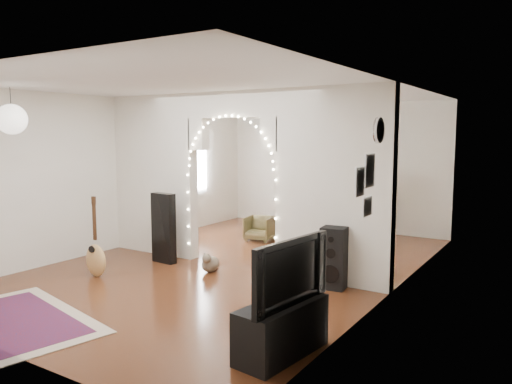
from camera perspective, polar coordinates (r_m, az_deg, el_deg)
The scene contains 23 objects.
floor at distance 7.94m, azimuth -2.49°, elevation -8.36°, with size 7.50×7.50×0.00m, color black.
ceiling at distance 7.69m, azimuth -2.59°, elevation 11.45°, with size 5.00×7.50×0.02m, color white.
wall_back at distance 10.98m, azimuth 8.75°, elevation 2.90°, with size 5.00×0.02×2.70m, color silver.
wall_left at distance 9.35m, azimuth -15.21°, elevation 2.10°, with size 0.02×7.50×2.70m, color silver.
wall_right at distance 6.60m, azimuth 15.56°, elevation 0.26°, with size 0.02×7.50×2.70m, color silver.
divider_wall at distance 7.69m, azimuth -2.54°, elevation 1.94°, with size 5.00×0.20×2.70m.
fairy_lights at distance 7.58m, azimuth -3.11°, elevation 2.81°, with size 1.64×0.04×1.60m, color #FFEABF, non-canonical shape.
window at distance 10.62m, azimuth -7.94°, elevation 3.60°, with size 0.04×1.20×1.40m, color white.
wall_clock at distance 6.00m, azimuth 13.92°, elevation 6.87°, with size 0.31×0.31×0.03m, color white.
picture_frames at distance 5.65m, azimuth 12.46°, elevation 0.83°, with size 0.02×0.50×0.70m, color white, non-canonical shape.
paper_lantern at distance 7.39m, azimuth -26.15°, elevation 7.48°, with size 0.40×0.40×0.40m, color white.
ceiling_fan at distance 9.38m, azimuth 4.51°, elevation 8.74°, with size 1.10×1.10×0.30m, color gold, non-canonical shape.
guitar_case at distance 8.12m, azimuth -10.51°, elevation -4.07°, with size 0.43×0.14×1.12m, color black.
acoustic_guitar at distance 7.58m, azimuth -17.88°, elevation -6.04°, with size 0.41×0.19×0.99m.
tabby_cat at distance 7.56m, azimuth -5.28°, elevation -8.11°, with size 0.29×0.50×0.33m.
floor_speaker at distance 6.77m, azimuth 8.86°, elevation -7.48°, with size 0.35×0.32×0.83m.
media_console at distance 4.83m, azimuth 2.96°, elevation -15.37°, with size 0.40×1.00×0.50m, color black.
tv at distance 4.64m, azimuth 3.00°, elevation -8.96°, with size 1.07×0.14×0.62m, color black.
bookcase at distance 10.58m, azimuth 11.14°, elevation -1.00°, with size 1.29×0.33×1.33m, color beige.
dining_table at distance 10.39m, azimuth 9.86°, elevation -1.03°, with size 1.26×0.90×0.76m.
flower_vase at distance 10.37m, azimuth 9.88°, elevation -0.11°, with size 0.18×0.18×0.19m, color white.
dining_chair_left at distance 9.68m, azimuth 0.41°, elevation -4.17°, with size 0.51×0.52×0.47m, color brown.
dining_chair_right at distance 10.10m, azimuth 8.04°, elevation -3.73°, with size 0.52×0.54×0.49m, color brown.
Camera 1 is at (4.39, -6.29, 2.06)m, focal length 35.00 mm.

